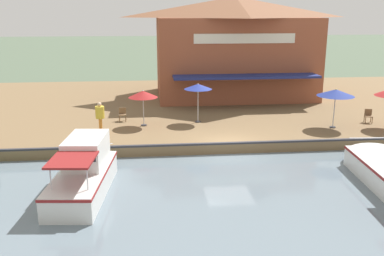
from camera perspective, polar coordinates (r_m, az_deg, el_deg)
name	(u,v)px	position (r m, az deg, el deg)	size (l,w,h in m)	color
ground_plane	(229,155)	(23.04, 5.01, -3.65)	(220.00, 220.00, 0.00)	#4C5B47
quay_deck	(203,106)	(33.43, 1.54, 2.99)	(22.00, 56.00, 0.60)	brown
quay_edge_fender	(229,143)	(22.93, 5.01, -2.03)	(0.20, 50.40, 0.10)	#2D2D33
waterfront_restaurant	(234,47)	(35.62, 5.63, 10.75)	(9.71, 13.02, 7.95)	brown
patio_umbrella_mid_patio_right	(336,93)	(26.97, 18.62, 4.48)	(2.21, 2.21, 2.40)	#B7B7B7
patio_umbrella_far_corner	(143,94)	(26.22, -6.55, 4.50)	(1.79, 1.79, 2.23)	#B7B7B7
patio_umbrella_near_quay_edge	(198,87)	(26.85, 0.81, 5.52)	(1.74, 1.74, 2.50)	#B7B7B7
cafe_chair_under_first_umbrella	(368,115)	(29.36, 22.46, 1.60)	(0.54, 0.54, 0.85)	brown
cafe_chair_beside_entrance	(123,114)	(27.86, -9.25, 1.89)	(0.44, 0.44, 0.85)	brown
person_at_quay_edge	(100,114)	(25.23, -12.17, 1.90)	(0.51, 0.51, 1.82)	orange
motorboat_distant_upstream	(86,170)	(18.96, -13.93, -5.47)	(6.48, 2.52, 2.22)	silver
tree_downstream_bank	(218,33)	(39.65, 3.53, 12.52)	(4.90, 4.67, 7.37)	brown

